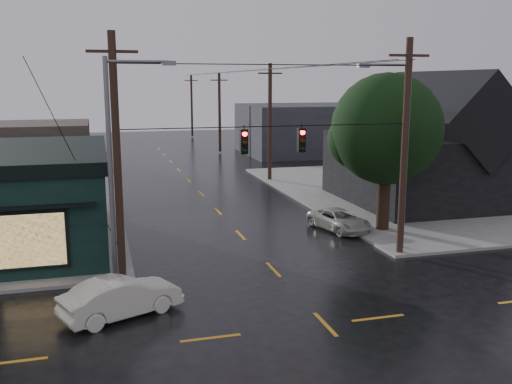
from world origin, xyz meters
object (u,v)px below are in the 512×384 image
object	(u,v)px
corner_tree	(386,129)
utility_pole_ne	(399,255)
utility_pole_nw	(123,279)
sedan_cream	(121,297)
suv_silver	(340,220)

from	to	relation	value
corner_tree	utility_pole_ne	size ratio (longest dim) A/B	0.84
utility_pole_nw	utility_pole_ne	xyz separation A→B (m)	(13.00, 0.00, 0.00)
utility_pole_nw	utility_pole_ne	distance (m)	13.00
utility_pole_ne	sedan_cream	size ratio (longest dim) A/B	2.37
utility_pole_ne	suv_silver	distance (m)	5.17
corner_tree	suv_silver	xyz separation A→B (m)	(-2.20, 0.87, -5.08)
sedan_cream	suv_silver	size ratio (longest dim) A/B	1.02
sedan_cream	utility_pole_nw	bearing A→B (deg)	-26.48
sedan_cream	corner_tree	bearing A→B (deg)	-84.51
sedan_cream	suv_silver	distance (m)	15.21
suv_silver	utility_pole_ne	bearing A→B (deg)	-93.20
sedan_cream	utility_pole_ne	bearing A→B (deg)	-97.23
sedan_cream	suv_silver	bearing A→B (deg)	-77.60
utility_pole_nw	suv_silver	bearing A→B (deg)	22.70
utility_pole_nw	suv_silver	xyz separation A→B (m)	(12.10, 5.06, 0.58)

